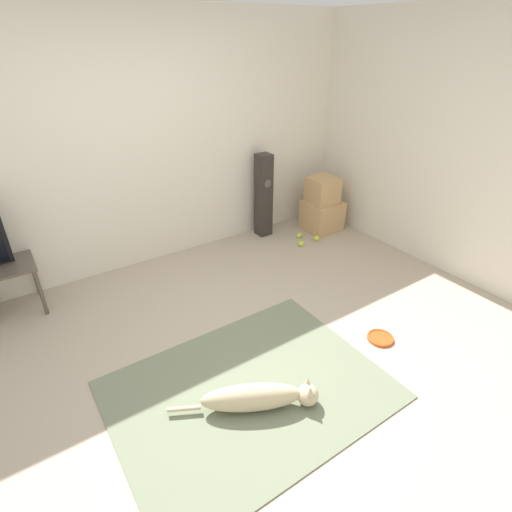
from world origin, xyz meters
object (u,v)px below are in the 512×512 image
dog (259,397)px  frisbee (380,338)px  floor_speaker (264,196)px  tennis_ball_loose_on_carpet (299,235)px  cardboard_box_lower (322,216)px  cardboard_box_upper (323,190)px  tennis_ball_near_speaker (317,238)px  tennis_ball_by_boxes (301,244)px

dog → frisbee: 1.26m
floor_speaker → tennis_ball_loose_on_carpet: 0.68m
cardboard_box_lower → cardboard_box_upper: 0.35m
tennis_ball_near_speaker → floor_speaker: bearing=129.3°
cardboard_box_lower → floor_speaker: (-0.72, 0.31, 0.33)m
tennis_ball_by_boxes → tennis_ball_loose_on_carpet: 0.23m
cardboard_box_upper → tennis_ball_by_boxes: cardboard_box_upper is taller
tennis_ball_by_boxes → tennis_ball_near_speaker: (0.26, 0.01, 0.00)m
floor_speaker → tennis_ball_loose_on_carpet: floor_speaker is taller
tennis_ball_loose_on_carpet → cardboard_box_lower: bearing=6.1°
cardboard_box_upper → floor_speaker: size_ratio=0.34×
dog → tennis_ball_by_boxes: (1.79, 1.71, -0.08)m
tennis_ball_by_boxes → tennis_ball_near_speaker: bearing=1.6°
cardboard_box_lower → floor_speaker: floor_speaker is taller
floor_speaker → tennis_ball_by_boxes: (0.19, -0.55, -0.49)m
frisbee → floor_speaker: size_ratio=0.22×
dog → tennis_ball_near_speaker: dog is taller
cardboard_box_upper → tennis_ball_near_speaker: bearing=-137.6°
frisbee → cardboard_box_upper: 2.27m
dog → tennis_ball_loose_on_carpet: size_ratio=14.13×
tennis_ball_by_boxes → tennis_ball_near_speaker: same height
frisbee → cardboard_box_upper: bearing=61.6°
cardboard_box_lower → tennis_ball_by_boxes: size_ratio=6.77×
dog → floor_speaker: (1.61, 2.26, 0.41)m
dog → floor_speaker: bearing=54.6°
dog → tennis_ball_near_speaker: bearing=40.0°
cardboard_box_lower → tennis_ball_near_speaker: size_ratio=6.77×
frisbee → cardboard_box_lower: size_ratio=0.50×
tennis_ball_by_boxes → dog: bearing=-136.3°
dog → cardboard_box_upper: 3.06m
floor_speaker → tennis_ball_near_speaker: bearing=-50.7°
cardboard_box_lower → tennis_ball_near_speaker: 0.39m
floor_speaker → tennis_ball_near_speaker: floor_speaker is taller
cardboard_box_lower → tennis_ball_near_speaker: cardboard_box_lower is taller
cardboard_box_upper → dog: bearing=-139.7°
tennis_ball_near_speaker → tennis_ball_by_boxes: bearing=-178.4°
tennis_ball_by_boxes → tennis_ball_near_speaker: 0.26m
frisbee → cardboard_box_upper: (1.05, 1.94, 0.53)m
floor_speaker → tennis_ball_near_speaker: 0.85m
cardboard_box_upper → tennis_ball_near_speaker: size_ratio=5.32×
frisbee → cardboard_box_upper: cardboard_box_upper is taller
cardboard_box_upper → floor_speaker: (-0.70, 0.30, -0.02)m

